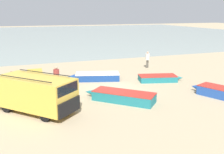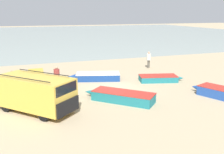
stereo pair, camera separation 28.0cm
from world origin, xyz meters
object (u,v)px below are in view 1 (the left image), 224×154
object	(u,v)px
fishing_rowboat_1	(121,96)
fisherman_1	(56,75)
fishing_rowboat_0	(35,76)
fisherman_0	(12,80)
fishing_rowboat_4	(223,93)
fisherman_3	(147,58)
parked_van	(36,93)
fishing_rowboat_2	(159,78)
fishing_rowboat_3	(96,76)

from	to	relation	value
fishing_rowboat_1	fisherman_1	bearing A→B (deg)	-8.58
fishing_rowboat_0	fisherman_0	size ratio (longest dim) A/B	2.36
fishing_rowboat_0	fisherman_0	bearing A→B (deg)	154.86
fishing_rowboat_1	fisherman_1	size ratio (longest dim) A/B	2.50
fishing_rowboat_1	fisherman_1	distance (m)	5.76
fishing_rowboat_4	fisherman_3	size ratio (longest dim) A/B	2.57
fisherman_0	fishing_rowboat_4	bearing A→B (deg)	135.38
parked_van	fishing_rowboat_2	world-z (taller)	parked_van
fishing_rowboat_4	fisherman_1	xyz separation A→B (m)	(-10.14, 6.39, 0.66)
fishing_rowboat_3	fisherman_3	bearing A→B (deg)	-139.57
parked_van	fishing_rowboat_4	world-z (taller)	parked_van
fishing_rowboat_0	fisherman_0	distance (m)	3.89
fishing_rowboat_0	fishing_rowboat_3	distance (m)	5.25
fishing_rowboat_0	fishing_rowboat_2	bearing A→B (deg)	-110.66
parked_van	fishing_rowboat_2	bearing A→B (deg)	67.03
fisherman_0	fisherman_1	distance (m)	3.16
fishing_rowboat_2	fishing_rowboat_3	bearing A→B (deg)	169.64
fishing_rowboat_3	fishing_rowboat_0	bearing A→B (deg)	-5.91
fishing_rowboat_4	fisherman_0	xyz separation A→B (m)	(-13.30, 6.29, 0.61)
fishing_rowboat_3	fisherman_1	distance (m)	3.80
fishing_rowboat_0	fishing_rowboat_3	world-z (taller)	fishing_rowboat_0
fishing_rowboat_0	fishing_rowboat_4	world-z (taller)	fishing_rowboat_4
fishing_rowboat_4	fisherman_1	bearing A→B (deg)	35.40
fishing_rowboat_0	fishing_rowboat_4	distance (m)	14.99
fisherman_3	fishing_rowboat_3	bearing A→B (deg)	84.32
fishing_rowboat_3	fisherman_3	distance (m)	7.10
parked_van	fishing_rowboat_4	xyz separation A→B (m)	(12.04, -1.84, -0.80)
fishing_rowboat_1	fishing_rowboat_2	distance (m)	6.07
parked_van	fisherman_0	world-z (taller)	parked_van
fishing_rowboat_3	fisherman_0	bearing A→B (deg)	28.18
parked_van	fisherman_1	xyz separation A→B (m)	(1.90, 4.55, -0.14)
fishing_rowboat_1	fishing_rowboat_4	size ratio (longest dim) A/B	0.94
fisherman_3	fisherman_0	bearing A→B (deg)	78.31
parked_van	fisherman_3	bearing A→B (deg)	84.07
fishing_rowboat_1	fisherman_3	size ratio (longest dim) A/B	2.42
fisherman_1	fisherman_3	xyz separation A→B (m)	(9.99, 4.09, 0.03)
fishing_rowboat_0	fishing_rowboat_2	world-z (taller)	fishing_rowboat_0
fishing_rowboat_0	fishing_rowboat_3	bearing A→B (deg)	-109.22
parked_van	fishing_rowboat_1	distance (m)	5.37
fishing_rowboat_0	fishing_rowboat_3	xyz separation A→B (m)	(4.84, -2.02, -0.03)
fishing_rowboat_2	fishing_rowboat_3	size ratio (longest dim) A/B	0.84
fishing_rowboat_2	fisherman_3	bearing A→B (deg)	87.12
fisherman_3	fishing_rowboat_2	bearing A→B (deg)	132.61
fishing_rowboat_2	fisherman_0	world-z (taller)	fisherman_0
fishing_rowboat_1	fishing_rowboat_3	xyz separation A→B (m)	(0.11, 5.86, -0.03)
fishing_rowboat_1	fishing_rowboat_4	xyz separation A→B (m)	(6.73, -1.79, 0.01)
parked_van	fishing_rowboat_0	bearing A→B (deg)	133.84
fishing_rowboat_1	fishing_rowboat_3	size ratio (longest dim) A/B	0.91
parked_van	fishing_rowboat_0	distance (m)	7.89
fishing_rowboat_2	fisherman_0	bearing A→B (deg)	-169.54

